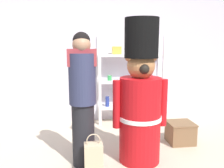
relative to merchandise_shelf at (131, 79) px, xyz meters
name	(u,v)px	position (x,y,z in m)	size (l,w,h in m)	color
back_wall	(90,53)	(-0.75, 0.22, 0.47)	(6.40, 0.12, 2.60)	silver
merchandise_shelf	(131,79)	(0.00, 0.00, 0.00)	(1.24, 0.35, 1.62)	white
teddy_bear_guard	(140,100)	(-0.22, -1.56, -0.03)	(0.69, 0.53, 1.78)	red
person_shopper	(83,97)	(-0.93, -1.56, 0.02)	(0.33, 0.32, 1.61)	black
shopping_bag	(94,159)	(-0.82, -1.84, -0.63)	(0.21, 0.16, 0.50)	#C1AD89
display_crate	(180,132)	(0.52, -1.11, -0.67)	(0.38, 0.36, 0.32)	brown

